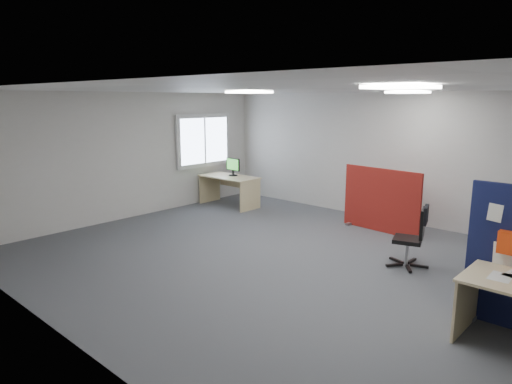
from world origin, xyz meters
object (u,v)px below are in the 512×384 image
Objects in this scene: second_desk at (230,184)px; monitor_second at (233,166)px; red_divider at (381,201)px; office_chair at (415,233)px.

monitor_second is at bearing 80.85° from second_desk.
red_divider reaches higher than monitor_second.
office_chair is (1.32, -1.47, -0.06)m from red_divider.
red_divider is at bearing 6.40° from second_desk.
second_desk is 3.10× the size of monitor_second.
second_desk is 5.18m from office_chair.
red_divider is at bearing 114.50° from office_chair.
second_desk is (-3.75, -0.42, -0.07)m from red_divider.
red_divider is 1.71× the size of office_chair.
red_divider is 3.77m from monitor_second.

